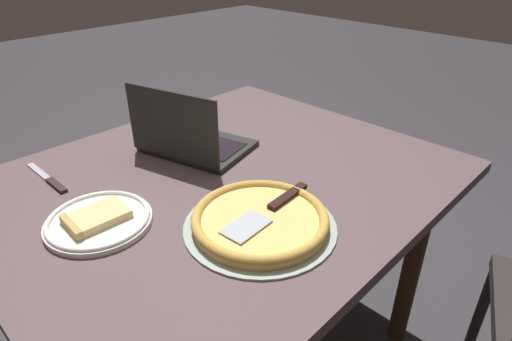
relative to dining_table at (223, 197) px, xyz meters
name	(u,v)px	position (x,y,z in m)	size (l,w,h in m)	color
ground_plane	(229,337)	(0.00, 0.00, -0.64)	(12.00, 12.00, 0.00)	#323035
dining_table	(223,197)	(0.00, 0.00, 0.00)	(1.32, 1.10, 0.71)	#534143
laptop	(191,140)	(-0.03, -0.18, 0.12)	(0.32, 0.39, 0.24)	black
pizza_plate	(98,220)	(0.38, -0.04, 0.09)	(0.26, 0.26, 0.04)	silver
pizza_tray	(260,220)	(0.10, 0.26, 0.10)	(0.38, 0.38, 0.04)	#97A99F
table_knife	(50,180)	(0.38, -0.34, 0.08)	(0.02, 0.24, 0.01)	#B0B1C1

